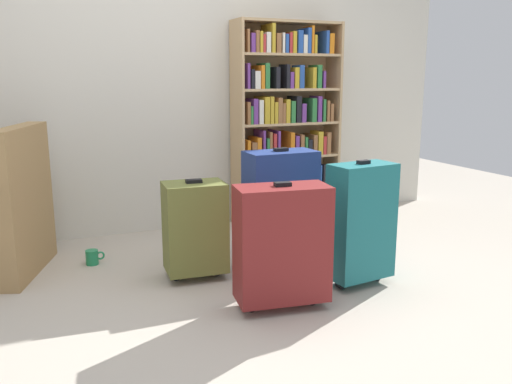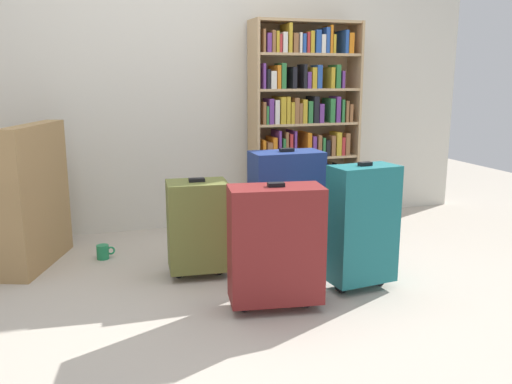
{
  "view_description": "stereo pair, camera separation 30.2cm",
  "coord_description": "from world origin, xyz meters",
  "px_view_note": "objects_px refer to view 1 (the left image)",
  "views": [
    {
      "loc": [
        -1.01,
        -2.35,
        1.19
      ],
      "look_at": [
        0.18,
        0.36,
        0.55
      ],
      "focal_mm": 37.69,
      "sensor_mm": 36.0,
      "label": 1
    },
    {
      "loc": [
        -0.72,
        -2.45,
        1.19
      ],
      "look_at": [
        0.18,
        0.36,
        0.55
      ],
      "focal_mm": 37.69,
      "sensor_mm": 36.0,
      "label": 2
    }
  ],
  "objects_px": {
    "storage_box": "(320,217)",
    "suitcase_olive": "(195,227)",
    "mug": "(93,257)",
    "suitcase_navy_blue": "(280,205)",
    "bookshelf": "(284,117)",
    "suitcase_teal": "(361,221)",
    "suitcase_dark_red": "(282,244)"
  },
  "relations": [
    {
      "from": "storage_box",
      "to": "suitcase_olive",
      "type": "xyz_separation_m",
      "value": [
        -1.19,
        -0.57,
        0.21
      ]
    },
    {
      "from": "mug",
      "to": "suitcase_navy_blue",
      "type": "distance_m",
      "value": 1.26
    },
    {
      "from": "bookshelf",
      "to": "mug",
      "type": "distance_m",
      "value": 1.86
    },
    {
      "from": "storage_box",
      "to": "suitcase_teal",
      "type": "relative_size",
      "value": 0.6
    },
    {
      "from": "storage_box",
      "to": "suitcase_olive",
      "type": "height_order",
      "value": "suitcase_olive"
    },
    {
      "from": "suitcase_dark_red",
      "to": "suitcase_navy_blue",
      "type": "height_order",
      "value": "suitcase_navy_blue"
    },
    {
      "from": "suitcase_teal",
      "to": "suitcase_navy_blue",
      "type": "xyz_separation_m",
      "value": [
        -0.27,
        0.5,
        0.01
      ]
    },
    {
      "from": "mug",
      "to": "suitcase_teal",
      "type": "relative_size",
      "value": 0.16
    },
    {
      "from": "suitcase_olive",
      "to": "suitcase_teal",
      "type": "bearing_deg",
      "value": -30.03
    },
    {
      "from": "bookshelf",
      "to": "suitcase_dark_red",
      "type": "distance_m",
      "value": 1.81
    },
    {
      "from": "storage_box",
      "to": "suitcase_dark_red",
      "type": "bearing_deg",
      "value": -127.97
    },
    {
      "from": "bookshelf",
      "to": "suitcase_olive",
      "type": "bearing_deg",
      "value": -137.81
    },
    {
      "from": "mug",
      "to": "storage_box",
      "type": "height_order",
      "value": "storage_box"
    },
    {
      "from": "suitcase_navy_blue",
      "to": "suitcase_dark_red",
      "type": "bearing_deg",
      "value": -115.44
    },
    {
      "from": "mug",
      "to": "suitcase_olive",
      "type": "xyz_separation_m",
      "value": [
        0.54,
        -0.49,
        0.27
      ]
    },
    {
      "from": "suitcase_olive",
      "to": "bookshelf",
      "type": "bearing_deg",
      "value": 42.19
    },
    {
      "from": "storage_box",
      "to": "suitcase_teal",
      "type": "bearing_deg",
      "value": -108.4
    },
    {
      "from": "storage_box",
      "to": "suitcase_dark_red",
      "type": "distance_m",
      "value": 1.49
    },
    {
      "from": "mug",
      "to": "suitcase_navy_blue",
      "type": "height_order",
      "value": "suitcase_navy_blue"
    },
    {
      "from": "suitcase_teal",
      "to": "suitcase_olive",
      "type": "height_order",
      "value": "suitcase_teal"
    },
    {
      "from": "mug",
      "to": "suitcase_olive",
      "type": "distance_m",
      "value": 0.78
    },
    {
      "from": "suitcase_teal",
      "to": "suitcase_dark_red",
      "type": "xyz_separation_m",
      "value": [
        -0.55,
        -0.11,
        -0.03
      ]
    },
    {
      "from": "suitcase_dark_red",
      "to": "mug",
      "type": "bearing_deg",
      "value": 127.48
    },
    {
      "from": "suitcase_olive",
      "to": "suitcase_navy_blue",
      "type": "xyz_separation_m",
      "value": [
        0.57,
        0.02,
        0.08
      ]
    },
    {
      "from": "storage_box",
      "to": "suitcase_dark_red",
      "type": "height_order",
      "value": "suitcase_dark_red"
    },
    {
      "from": "bookshelf",
      "to": "mug",
      "type": "bearing_deg",
      "value": -163.44
    },
    {
      "from": "mug",
      "to": "suitcase_teal",
      "type": "xyz_separation_m",
      "value": [
        1.38,
        -0.97,
        0.33
      ]
    },
    {
      "from": "mug",
      "to": "suitcase_teal",
      "type": "bearing_deg",
      "value": -35.15
    },
    {
      "from": "storage_box",
      "to": "suitcase_navy_blue",
      "type": "distance_m",
      "value": 0.87
    },
    {
      "from": "suitcase_olive",
      "to": "suitcase_navy_blue",
      "type": "relative_size",
      "value": 0.8
    },
    {
      "from": "suitcase_teal",
      "to": "suitcase_dark_red",
      "type": "bearing_deg",
      "value": -169.23
    },
    {
      "from": "bookshelf",
      "to": "suitcase_navy_blue",
      "type": "height_order",
      "value": "bookshelf"
    }
  ]
}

